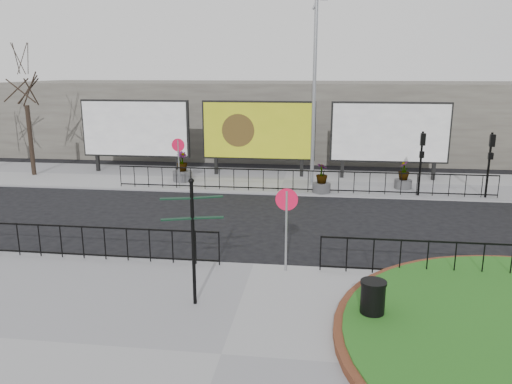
% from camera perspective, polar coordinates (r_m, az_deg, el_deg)
% --- Properties ---
extents(ground, '(90.00, 90.00, 0.00)m').
position_cam_1_polar(ground, '(15.33, -0.26, -8.60)').
color(ground, black).
rests_on(ground, ground).
extents(pavement_near, '(30.00, 10.00, 0.12)m').
position_cam_1_polar(pavement_near, '(10.90, -3.99, -18.26)').
color(pavement_near, gray).
rests_on(pavement_near, ground).
extents(pavement_far, '(44.00, 6.00, 0.12)m').
position_cam_1_polar(pavement_far, '(26.74, 3.20, 1.29)').
color(pavement_far, gray).
rests_on(pavement_far, ground).
extents(railing_near_left, '(10.00, 0.10, 1.10)m').
position_cam_1_polar(railing_near_left, '(16.68, -21.39, -5.25)').
color(railing_near_left, black).
rests_on(railing_near_left, pavement_near).
extents(railing_near_right, '(9.00, 0.10, 1.10)m').
position_cam_1_polar(railing_near_right, '(15.38, 24.53, -7.15)').
color(railing_near_right, black).
rests_on(railing_near_right, pavement_near).
extents(railing_far, '(18.00, 0.10, 1.10)m').
position_cam_1_polar(railing_far, '(23.92, 5.12, 1.26)').
color(railing_far, black).
rests_on(railing_far, pavement_far).
extents(speed_sign_far, '(0.64, 0.07, 2.47)m').
position_cam_1_polar(speed_sign_far, '(24.76, -8.86, 4.51)').
color(speed_sign_far, gray).
rests_on(speed_sign_far, pavement_far).
extents(speed_sign_near, '(0.64, 0.07, 2.47)m').
position_cam_1_polar(speed_sign_near, '(14.23, 3.51, -2.24)').
color(speed_sign_near, gray).
rests_on(speed_sign_near, pavement_near).
extents(billboard_left, '(6.20, 0.31, 4.10)m').
position_cam_1_polar(billboard_left, '(29.13, -13.62, 7.02)').
color(billboard_left, black).
rests_on(billboard_left, pavement_far).
extents(billboard_mid, '(6.20, 0.31, 4.10)m').
position_cam_1_polar(billboard_mid, '(27.42, 0.28, 7.01)').
color(billboard_mid, black).
rests_on(billboard_mid, pavement_far).
extents(billboard_right, '(6.20, 0.31, 4.10)m').
position_cam_1_polar(billboard_right, '(27.44, 15.04, 6.54)').
color(billboard_right, black).
rests_on(billboard_right, pavement_far).
extents(lamp_post, '(0.74, 0.18, 9.23)m').
position_cam_1_polar(lamp_post, '(25.06, 6.68, 11.39)').
color(lamp_post, gray).
rests_on(lamp_post, pavement_far).
extents(signal_pole_a, '(0.22, 0.26, 3.00)m').
position_cam_1_polar(signal_pole_a, '(24.12, 18.40, 4.17)').
color(signal_pole_a, black).
rests_on(signal_pole_a, pavement_far).
extents(signal_pole_b, '(0.22, 0.26, 3.00)m').
position_cam_1_polar(signal_pole_b, '(24.86, 25.21, 3.83)').
color(signal_pole_b, black).
rests_on(signal_pole_b, pavement_far).
extents(tree_left, '(2.00, 2.00, 7.00)m').
position_cam_1_polar(tree_left, '(30.17, -24.65, 8.34)').
color(tree_left, '#2D2119').
rests_on(tree_left, pavement_far).
extents(building_backdrop, '(40.00, 10.00, 5.00)m').
position_cam_1_polar(building_backdrop, '(36.25, 4.47, 8.47)').
color(building_backdrop, slate).
rests_on(building_backdrop, ground).
extents(fingerpost_sign, '(1.50, 0.66, 3.23)m').
position_cam_1_polar(fingerpost_sign, '(12.22, -7.24, -4.29)').
color(fingerpost_sign, black).
rests_on(fingerpost_sign, pavement_near).
extents(litter_bin, '(0.61, 0.61, 1.00)m').
position_cam_1_polar(litter_bin, '(12.13, 13.18, -12.05)').
color(litter_bin, black).
rests_on(litter_bin, pavement_near).
extents(planter_a, '(1.02, 1.02, 1.57)m').
position_cam_1_polar(planter_a, '(26.56, -8.42, 2.46)').
color(planter_a, '#4C4C4F').
rests_on(planter_a, pavement_far).
extents(planter_b, '(0.87, 0.87, 1.42)m').
position_cam_1_polar(planter_b, '(24.00, 7.51, 1.24)').
color(planter_b, '#4C4C4F').
rests_on(planter_b, pavement_far).
extents(planter_c, '(0.85, 0.85, 1.39)m').
position_cam_1_polar(planter_c, '(25.65, 16.49, 1.57)').
color(planter_c, '#4C4C4F').
rests_on(planter_c, pavement_far).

